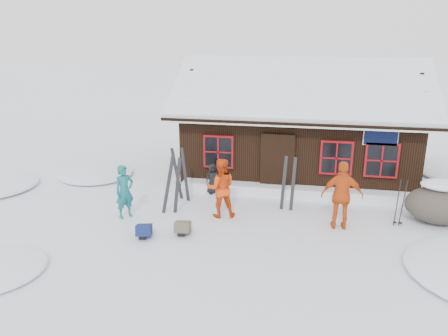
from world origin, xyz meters
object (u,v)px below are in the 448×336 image
at_px(backpack_blue, 144,232).
at_px(skier_orange_right, 342,196).
at_px(skier_crouched, 213,179).
at_px(ski_pair_left, 173,186).
at_px(skier_teal, 125,192).
at_px(ski_poles, 400,203).
at_px(backpack_olive, 183,229).
at_px(skier_orange_left, 221,188).
at_px(boulder, 440,204).

bearing_deg(backpack_blue, skier_orange_right, 2.76).
relative_size(skier_crouched, ski_pair_left, 0.56).
height_order(skier_teal, skier_crouched, skier_teal).
bearing_deg(ski_poles, skier_teal, -173.02).
distance_m(ski_pair_left, backpack_olive, 1.66).
relative_size(skier_crouched, backpack_olive, 1.97).
height_order(skier_teal, skier_orange_left, skier_orange_left).
xyz_separation_m(skier_orange_right, ski_pair_left, (-4.86, 0.08, -0.08)).
distance_m(boulder, backpack_blue, 8.35).
xyz_separation_m(skier_teal, ski_poles, (7.78, 0.95, -0.13)).
distance_m(skier_orange_left, ski_poles, 5.06).
height_order(backpack_blue, backpack_olive, backpack_olive).
height_order(skier_teal, ski_poles, skier_teal).
xyz_separation_m(boulder, backpack_blue, (-7.93, -2.58, -0.43)).
bearing_deg(boulder, ski_poles, -159.38).
bearing_deg(skier_teal, skier_orange_right, -47.71).
xyz_separation_m(skier_crouched, backpack_blue, (-1.04, -3.64, -0.38)).
distance_m(boulder, ski_pair_left, 7.71).
xyz_separation_m(skier_crouched, boulder, (6.89, -1.06, 0.05)).
xyz_separation_m(skier_teal, skier_orange_left, (2.74, 0.61, 0.09)).
bearing_deg(backpack_olive, skier_crouched, 80.48).
bearing_deg(ski_poles, ski_pair_left, -176.20).
bearing_deg(skier_crouched, boulder, -44.20).
height_order(boulder, backpack_olive, boulder).
height_order(ski_poles, backpack_blue, ski_poles).
relative_size(boulder, backpack_olive, 3.63).
bearing_deg(ski_pair_left, skier_teal, -146.79).
height_order(skier_teal, boulder, skier_teal).
bearing_deg(skier_crouched, backpack_blue, -141.43).
height_order(boulder, backpack_blue, boulder).
xyz_separation_m(skier_orange_right, backpack_blue, (-5.13, -1.63, -0.82)).
distance_m(skier_teal, ski_poles, 7.84).
relative_size(ski_pair_left, backpack_blue, 3.52).
xyz_separation_m(skier_orange_left, skier_crouched, (-0.67, 1.84, -0.37)).
bearing_deg(ski_pair_left, backpack_olive, -51.44).
height_order(skier_orange_left, ski_pair_left, ski_pair_left).
distance_m(skier_crouched, backpack_blue, 3.80).
bearing_deg(skier_teal, backpack_blue, -100.82).
distance_m(skier_teal, backpack_blue, 1.70).
bearing_deg(skier_orange_left, skier_crouched, -84.46).
height_order(skier_orange_left, backpack_olive, skier_orange_left).
height_order(skier_crouched, ski_pair_left, ski_pair_left).
xyz_separation_m(skier_orange_left, backpack_olive, (-0.76, -1.41, -0.74)).
height_order(ski_pair_left, backpack_blue, ski_pair_left).
relative_size(ski_poles, backpack_olive, 2.66).
bearing_deg(skier_crouched, backpack_olive, -127.06).
bearing_deg(ski_poles, backpack_olive, -163.22).
relative_size(skier_orange_left, ski_poles, 1.26).
distance_m(skier_teal, skier_crouched, 3.22).
height_order(skier_crouched, boulder, boulder).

